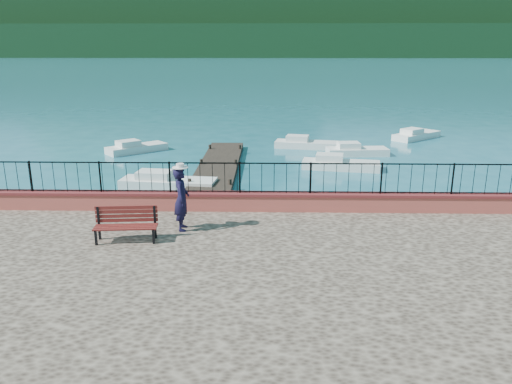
{
  "coord_description": "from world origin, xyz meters",
  "views": [
    {
      "loc": [
        0.56,
        -11.34,
        6.21
      ],
      "look_at": [
        0.25,
        2.0,
        2.3
      ],
      "focal_mm": 35.0,
      "sensor_mm": 36.0,
      "label": 1
    }
  ],
  "objects_px": {
    "boat_1": "(341,162)",
    "boat_4": "(307,142)",
    "boat_5": "(417,133)",
    "boat_2": "(357,148)",
    "person": "(182,199)",
    "boat_3": "(137,146)",
    "park_bench": "(126,231)",
    "boat_0": "(168,179)"
  },
  "relations": [
    {
      "from": "person",
      "to": "boat_2",
      "type": "distance_m",
      "value": 17.73
    },
    {
      "from": "boat_4",
      "to": "boat_3",
      "type": "bearing_deg",
      "value": -160.96
    },
    {
      "from": "boat_3",
      "to": "boat_5",
      "type": "relative_size",
      "value": 0.89
    },
    {
      "from": "boat_2",
      "to": "boat_3",
      "type": "bearing_deg",
      "value": 172.84
    },
    {
      "from": "boat_5",
      "to": "boat_2",
      "type": "bearing_deg",
      "value": -173.35
    },
    {
      "from": "boat_5",
      "to": "boat_4",
      "type": "bearing_deg",
      "value": 162.61
    },
    {
      "from": "boat_2",
      "to": "boat_5",
      "type": "distance_m",
      "value": 7.55
    },
    {
      "from": "boat_0",
      "to": "boat_3",
      "type": "bearing_deg",
      "value": 119.68
    },
    {
      "from": "boat_1",
      "to": "boat_4",
      "type": "distance_m",
      "value": 5.81
    },
    {
      "from": "park_bench",
      "to": "boat_0",
      "type": "height_order",
      "value": "park_bench"
    },
    {
      "from": "boat_3",
      "to": "boat_4",
      "type": "relative_size",
      "value": 0.92
    },
    {
      "from": "boat_1",
      "to": "boat_2",
      "type": "xyz_separation_m",
      "value": [
        1.46,
        3.52,
        0.0
      ]
    },
    {
      "from": "park_bench",
      "to": "boat_2",
      "type": "xyz_separation_m",
      "value": [
        9.07,
        16.79,
        -1.08
      ]
    },
    {
      "from": "boat_1",
      "to": "boat_3",
      "type": "height_order",
      "value": "same"
    },
    {
      "from": "park_bench",
      "to": "boat_2",
      "type": "distance_m",
      "value": 19.11
    },
    {
      "from": "boat_0",
      "to": "boat_4",
      "type": "height_order",
      "value": "same"
    },
    {
      "from": "person",
      "to": "boat_4",
      "type": "bearing_deg",
      "value": -20.77
    },
    {
      "from": "boat_3",
      "to": "boat_4",
      "type": "height_order",
      "value": "same"
    },
    {
      "from": "boat_4",
      "to": "boat_0",
      "type": "bearing_deg",
      "value": -115.51
    },
    {
      "from": "park_bench",
      "to": "boat_1",
      "type": "relative_size",
      "value": 0.42
    },
    {
      "from": "boat_3",
      "to": "boat_4",
      "type": "distance_m",
      "value": 10.56
    },
    {
      "from": "person",
      "to": "boat_4",
      "type": "distance_m",
      "value": 18.71
    },
    {
      "from": "boat_1",
      "to": "boat_5",
      "type": "relative_size",
      "value": 0.99
    },
    {
      "from": "boat_0",
      "to": "boat_4",
      "type": "relative_size",
      "value": 1.1
    },
    {
      "from": "person",
      "to": "boat_1",
      "type": "height_order",
      "value": "person"
    },
    {
      "from": "park_bench",
      "to": "boat_1",
      "type": "height_order",
      "value": "park_bench"
    },
    {
      "from": "person",
      "to": "boat_5",
      "type": "height_order",
      "value": "person"
    },
    {
      "from": "boat_0",
      "to": "person",
      "type": "bearing_deg",
      "value": -69.97
    },
    {
      "from": "boat_1",
      "to": "boat_2",
      "type": "relative_size",
      "value": 1.12
    },
    {
      "from": "person",
      "to": "boat_0",
      "type": "height_order",
      "value": "person"
    },
    {
      "from": "park_bench",
      "to": "boat_5",
      "type": "relative_size",
      "value": 0.42
    },
    {
      "from": "boat_1",
      "to": "boat_5",
      "type": "bearing_deg",
      "value": 64.37
    },
    {
      "from": "boat_3",
      "to": "person",
      "type": "bearing_deg",
      "value": -111.98
    },
    {
      "from": "boat_2",
      "to": "boat_3",
      "type": "distance_m",
      "value": 13.3
    },
    {
      "from": "boat_5",
      "to": "boat_0",
      "type": "bearing_deg",
      "value": 179.99
    },
    {
      "from": "boat_2",
      "to": "boat_1",
      "type": "bearing_deg",
      "value": -117.05
    },
    {
      "from": "person",
      "to": "boat_0",
      "type": "distance_m",
      "value": 8.91
    },
    {
      "from": "person",
      "to": "boat_1",
      "type": "xyz_separation_m",
      "value": [
        6.26,
        12.35,
        -1.7
      ]
    },
    {
      "from": "boat_3",
      "to": "boat_4",
      "type": "bearing_deg",
      "value": -32.42
    },
    {
      "from": "park_bench",
      "to": "person",
      "type": "height_order",
      "value": "person"
    },
    {
      "from": "park_bench",
      "to": "boat_3",
      "type": "distance_m",
      "value": 17.93
    },
    {
      "from": "park_bench",
      "to": "boat_0",
      "type": "xyz_separation_m",
      "value": [
        -0.75,
        9.41,
        -1.08
      ]
    }
  ]
}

